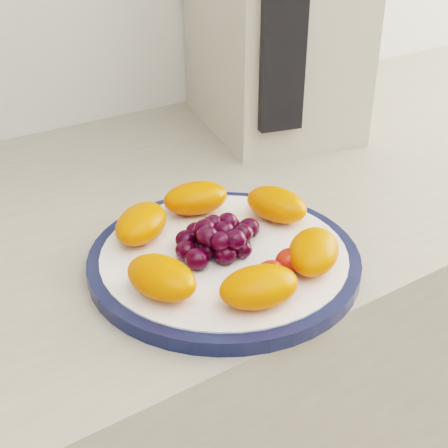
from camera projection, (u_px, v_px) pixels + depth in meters
plate_rim at (224, 260)px, 0.64m from camera, size 0.28×0.28×0.01m
plate_face at (224, 259)px, 0.64m from camera, size 0.25×0.25×0.02m
appliance_body at (274, 12)px, 0.92m from camera, size 0.26×0.32×0.35m
appliance_panel at (283, 32)px, 0.79m from camera, size 0.06×0.03×0.26m
fruit_plate at (225, 238)px, 0.63m from camera, size 0.24×0.24×0.04m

